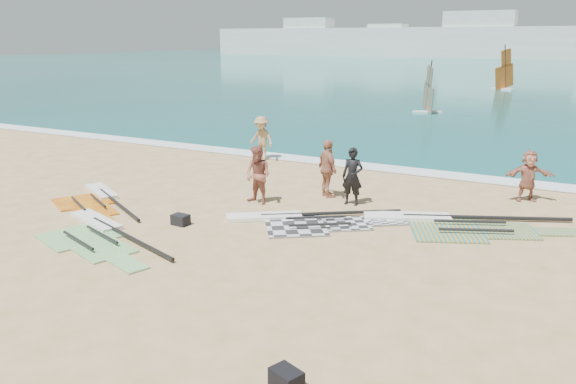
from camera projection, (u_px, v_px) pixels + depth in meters
The scene contains 17 objects.
ground at pixel (194, 270), 13.24m from camera, with size 300.00×300.00×0.00m, color tan.
sea at pixel (554, 62), 125.60m from camera, with size 300.00×240.00×0.06m, color #0B4351.
surf_line at pixel (372, 168), 23.71m from camera, with size 300.00×1.20×0.04m, color white.
far_town at pixel (495, 41), 146.84m from camera, with size 160.00×8.00×12.00m.
rig_grey at pixel (301, 221), 16.69m from camera, with size 5.18×3.95×0.20m.
rig_green at pixel (97, 234), 15.58m from camera, with size 5.22×3.09×0.20m.
rig_orange at pixel (452, 224), 16.41m from camera, with size 6.17×3.86×0.20m.
rig_red at pixel (97, 200), 18.78m from camera, with size 4.61×3.60×0.20m.
gear_bag_near at pixel (180, 220), 16.43m from camera, with size 0.49×0.36×0.31m, color black.
gear_bag_far at pixel (286, 379), 8.79m from camera, with size 0.50×0.35×0.30m, color black.
person_wetsuit at pixel (352, 177), 18.23m from camera, with size 0.69×0.45×1.89m, color black.
beachgoer_left at pixel (258, 175), 18.35m from camera, with size 0.93×0.73×1.92m, color #9A5646.
beachgoer_mid at pixel (261, 138), 24.95m from camera, with size 1.27×0.73×1.96m, color tan.
beachgoer_back at pixel (328, 169), 19.08m from camera, with size 1.17×0.49×2.00m, color #B47557.
beachgoer_right at pixel (528, 176), 18.66m from camera, with size 1.60×0.51×1.73m, color #B9735B.
windsurfer_left at pixel (428, 97), 40.51m from camera, with size 2.09×2.20×3.80m.
windsurfer_centre at pixel (504, 77), 58.43m from camera, with size 2.59×2.75×4.68m.
Camera 1 is at (7.72, -9.79, 5.31)m, focal length 35.00 mm.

